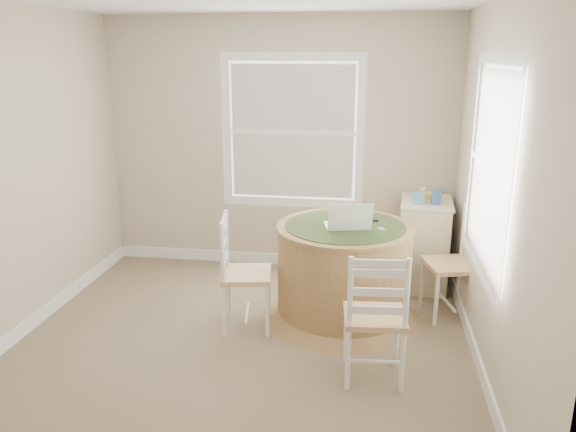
# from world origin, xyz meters

# --- Properties ---
(room) EXTENTS (3.64, 3.64, 2.64)m
(room) POSITION_xyz_m (0.17, 0.16, 1.30)
(room) COLOR #897B57
(room) RESTS_ON ground
(round_table) EXTENTS (1.34, 1.34, 0.83)m
(round_table) POSITION_xyz_m (0.76, 0.63, 0.45)
(round_table) COLOR #9F7847
(round_table) RESTS_ON ground
(chair_left) EXTENTS (0.46, 0.48, 0.95)m
(chair_left) POSITION_xyz_m (-0.02, 0.32, 0.47)
(chair_left) COLOR white
(chair_left) RESTS_ON ground
(chair_near) EXTENTS (0.45, 0.43, 0.95)m
(chair_near) POSITION_xyz_m (1.03, -0.30, 0.47)
(chair_near) COLOR white
(chair_near) RESTS_ON ground
(chair_right) EXTENTS (0.49, 0.51, 0.95)m
(chair_right) POSITION_xyz_m (1.67, 0.79, 0.47)
(chair_right) COLOR white
(chair_right) RESTS_ON ground
(laptop) EXTENTS (0.42, 0.39, 0.25)m
(laptop) POSITION_xyz_m (0.79, 0.58, 0.86)
(laptop) COLOR white
(laptop) RESTS_ON round_table
(mouse) EXTENTS (0.09, 0.12, 0.04)m
(mouse) POSITION_xyz_m (0.95, 0.61, 0.84)
(mouse) COLOR white
(mouse) RESTS_ON round_table
(phone) EXTENTS (0.07, 0.10, 0.02)m
(phone) POSITION_xyz_m (1.06, 0.58, 0.83)
(phone) COLOR #B7BABF
(phone) RESTS_ON round_table
(keys) EXTENTS (0.07, 0.07, 0.02)m
(keys) POSITION_xyz_m (1.01, 0.79, 0.83)
(keys) COLOR black
(keys) RESTS_ON round_table
(corner_chest) EXTENTS (0.54, 0.68, 0.87)m
(corner_chest) POSITION_xyz_m (1.50, 1.45, 0.43)
(corner_chest) COLOR beige
(corner_chest) RESTS_ON ground
(tissue_box) EXTENTS (0.13, 0.13, 0.10)m
(tissue_box) POSITION_xyz_m (1.39, 1.34, 0.92)
(tissue_box) COLOR #529BBC
(tissue_box) RESTS_ON corner_chest
(box_yellow) EXTENTS (0.16, 0.11, 0.06)m
(box_yellow) POSITION_xyz_m (1.56, 1.52, 0.90)
(box_yellow) COLOR #E2CA4F
(box_yellow) RESTS_ON corner_chest
(box_blue) EXTENTS (0.08, 0.08, 0.12)m
(box_blue) POSITION_xyz_m (1.58, 1.33, 0.93)
(box_blue) COLOR #3663A2
(box_blue) RESTS_ON corner_chest
(cup_cream) EXTENTS (0.07, 0.07, 0.09)m
(cup_cream) POSITION_xyz_m (1.47, 1.62, 0.91)
(cup_cream) COLOR beige
(cup_cream) RESTS_ON corner_chest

